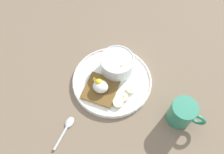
{
  "coord_description": "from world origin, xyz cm",
  "views": [
    {
      "loc": [
        13.0,
        -33.76,
        66.89
      ],
      "look_at": [
        0.0,
        0.0,
        5.0
      ],
      "focal_mm": 35.0,
      "sensor_mm": 36.0,
      "label": 1
    }
  ],
  "objects_px": {
    "toast_slice": "(101,89)",
    "banana_slice_front": "(118,103)",
    "banana_slice_left": "(123,97)",
    "banana_slice_back": "(131,90)",
    "poached_egg": "(100,86)",
    "spoon": "(66,129)",
    "coffee_mug": "(182,113)",
    "oatmeal_bowl": "(116,64)"
  },
  "relations": [
    {
      "from": "toast_slice",
      "to": "banana_slice_front",
      "type": "bearing_deg",
      "value": -19.5
    },
    {
      "from": "banana_slice_left",
      "to": "banana_slice_back",
      "type": "relative_size",
      "value": 1.01
    },
    {
      "from": "poached_egg",
      "to": "spoon",
      "type": "relative_size",
      "value": 0.62
    },
    {
      "from": "banana_slice_back",
      "to": "coffee_mug",
      "type": "bearing_deg",
      "value": -11.16
    },
    {
      "from": "toast_slice",
      "to": "banana_slice_left",
      "type": "relative_size",
      "value": 2.66
    },
    {
      "from": "spoon",
      "to": "banana_slice_back",
      "type": "bearing_deg",
      "value": 53.21
    },
    {
      "from": "coffee_mug",
      "to": "spoon",
      "type": "height_order",
      "value": "coffee_mug"
    },
    {
      "from": "toast_slice",
      "to": "banana_slice_left",
      "type": "xyz_separation_m",
      "value": [
        0.08,
        -0.0,
        -0.0
      ]
    },
    {
      "from": "oatmeal_bowl",
      "to": "coffee_mug",
      "type": "xyz_separation_m",
      "value": [
        0.24,
        -0.09,
        0.0
      ]
    },
    {
      "from": "oatmeal_bowl",
      "to": "poached_egg",
      "type": "bearing_deg",
      "value": -100.54
    },
    {
      "from": "oatmeal_bowl",
      "to": "banana_slice_back",
      "type": "distance_m",
      "value": 0.1
    },
    {
      "from": "oatmeal_bowl",
      "to": "banana_slice_front",
      "type": "bearing_deg",
      "value": -66.4
    },
    {
      "from": "toast_slice",
      "to": "banana_slice_front",
      "type": "xyz_separation_m",
      "value": [
        0.07,
        -0.02,
        0.0
      ]
    },
    {
      "from": "banana_slice_front",
      "to": "oatmeal_bowl",
      "type": "bearing_deg",
      "value": 113.6
    },
    {
      "from": "banana_slice_front",
      "to": "banana_slice_left",
      "type": "distance_m",
      "value": 0.03
    },
    {
      "from": "oatmeal_bowl",
      "to": "coffee_mug",
      "type": "relative_size",
      "value": 1.05
    },
    {
      "from": "spoon",
      "to": "oatmeal_bowl",
      "type": "bearing_deg",
      "value": 75.28
    },
    {
      "from": "poached_egg",
      "to": "coffee_mug",
      "type": "height_order",
      "value": "coffee_mug"
    },
    {
      "from": "banana_slice_back",
      "to": "spoon",
      "type": "distance_m",
      "value": 0.24
    },
    {
      "from": "toast_slice",
      "to": "spoon",
      "type": "distance_m",
      "value": 0.16
    },
    {
      "from": "oatmeal_bowl",
      "to": "banana_slice_front",
      "type": "xyz_separation_m",
      "value": [
        0.05,
        -0.12,
        -0.03
      ]
    },
    {
      "from": "banana_slice_front",
      "to": "banana_slice_left",
      "type": "height_order",
      "value": "same"
    },
    {
      "from": "banana_slice_back",
      "to": "spoon",
      "type": "height_order",
      "value": "banana_slice_back"
    },
    {
      "from": "banana_slice_back",
      "to": "banana_slice_left",
      "type": "bearing_deg",
      "value": -111.06
    },
    {
      "from": "banana_slice_front",
      "to": "spoon",
      "type": "height_order",
      "value": "banana_slice_front"
    },
    {
      "from": "banana_slice_left",
      "to": "banana_slice_back",
      "type": "xyz_separation_m",
      "value": [
        0.01,
        0.03,
        -0.0
      ]
    },
    {
      "from": "banana_slice_back",
      "to": "coffee_mug",
      "type": "relative_size",
      "value": 0.36
    },
    {
      "from": "oatmeal_bowl",
      "to": "banana_slice_left",
      "type": "xyz_separation_m",
      "value": [
        0.06,
        -0.1,
        -0.03
      ]
    },
    {
      "from": "toast_slice",
      "to": "poached_egg",
      "type": "bearing_deg",
      "value": 142.49
    },
    {
      "from": "banana_slice_front",
      "to": "spoon",
      "type": "relative_size",
      "value": 0.45
    },
    {
      "from": "poached_egg",
      "to": "banana_slice_front",
      "type": "xyz_separation_m",
      "value": [
        0.07,
        -0.03,
        -0.02
      ]
    },
    {
      "from": "poached_egg",
      "to": "banana_slice_back",
      "type": "relative_size",
      "value": 1.73
    },
    {
      "from": "toast_slice",
      "to": "spoon",
      "type": "relative_size",
      "value": 0.97
    },
    {
      "from": "toast_slice",
      "to": "banana_slice_left",
      "type": "bearing_deg",
      "value": -0.06
    },
    {
      "from": "poached_egg",
      "to": "banana_slice_front",
      "type": "height_order",
      "value": "poached_egg"
    },
    {
      "from": "banana_slice_back",
      "to": "oatmeal_bowl",
      "type": "bearing_deg",
      "value": 140.77
    },
    {
      "from": "coffee_mug",
      "to": "oatmeal_bowl",
      "type": "bearing_deg",
      "value": 158.72
    },
    {
      "from": "coffee_mug",
      "to": "banana_slice_front",
      "type": "bearing_deg",
      "value": -172.53
    },
    {
      "from": "oatmeal_bowl",
      "to": "toast_slice",
      "type": "relative_size",
      "value": 1.08
    },
    {
      "from": "banana_slice_left",
      "to": "coffee_mug",
      "type": "xyz_separation_m",
      "value": [
        0.18,
        0.0,
        0.03
      ]
    },
    {
      "from": "poached_egg",
      "to": "spoon",
      "type": "height_order",
      "value": "poached_egg"
    },
    {
      "from": "poached_egg",
      "to": "banana_slice_back",
      "type": "xyz_separation_m",
      "value": [
        0.09,
        0.03,
        -0.02
      ]
    }
  ]
}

